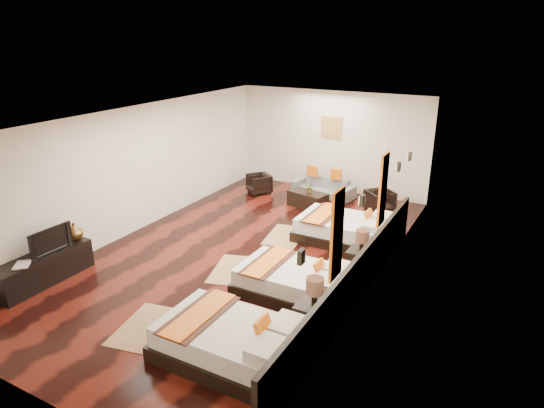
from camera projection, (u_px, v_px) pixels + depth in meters
The scene contains 30 objects.
floor at pixel (243, 252), 9.81m from camera, with size 5.50×9.50×0.01m, color black.
ceiling at pixel (239, 117), 8.85m from camera, with size 5.50×9.50×0.01m, color white.
back_wall at pixel (331, 141), 13.25m from camera, with size 5.50×0.01×2.80m, color silver.
left_wall at pixel (136, 170), 10.56m from camera, with size 0.01×9.50×2.80m, color silver.
right_wall at pixel (378, 212), 8.09m from camera, with size 0.01×9.50×2.80m, color silver.
headboard_panel at pixel (357, 281), 7.78m from camera, with size 0.08×6.60×0.90m, color black.
bed_near at pixel (234, 342), 6.53m from camera, with size 2.10×1.32×0.80m.
bed_mid at pixel (296, 281), 8.14m from camera, with size 1.97×1.24×0.75m.
bed_far at pixel (347, 229), 10.24m from camera, with size 2.09×1.31×0.80m.
nightstand_a at pixel (314, 316), 7.00m from camera, with size 0.49×0.49×0.97m.
nightstand_b at pixel (361, 260), 8.78m from camera, with size 0.46×0.46×0.91m.
jute_mat_near at pixel (146, 327), 7.32m from camera, with size 0.75×1.20×0.01m, color #9D7750.
jute_mat_mid at pixel (234, 270), 9.07m from camera, with size 0.75×1.20×0.01m, color #9D7750.
jute_mat_far at pixel (285, 236), 10.57m from camera, with size 0.75×1.20×0.01m, color #9D7750.
tv_console at pixel (44, 268), 8.56m from camera, with size 0.50×1.80×0.55m, color black.
tv at pixel (48, 240), 8.48m from camera, with size 0.84×0.11×0.48m, color black.
book at pixel (14, 266), 8.03m from camera, with size 0.25×0.33×0.03m, color black.
figurine at pixel (74, 231), 9.02m from camera, with size 0.32×0.32×0.33m, color brown.
sofa at pixel (323, 186), 13.13m from camera, with size 1.74×0.68×0.51m, color slate.
armchair_left at pixel (259, 184), 13.29m from camera, with size 0.59×0.60×0.55m, color black.
armchair_right at pixel (380, 201), 11.89m from camera, with size 0.61×0.63×0.57m, color black.
coffee_table at pixel (308, 199), 12.28m from camera, with size 1.00×0.50×0.40m, color black.
table_plant at pixel (310, 188), 12.11m from camera, with size 0.24×0.21×0.26m, color #22561C.
orange_panel_a at pixel (337, 235), 6.43m from camera, with size 0.04×0.40×1.30m, color #D86014.
orange_panel_b at pixel (383, 190), 8.25m from camera, with size 0.04×0.40×1.30m, color #D86014.
sconce_near at pixel (301, 257), 5.48m from camera, with size 0.07×0.12×0.18m.
sconce_mid at pixel (362, 200), 7.30m from camera, with size 0.07×0.12×0.18m.
sconce_far at pixel (398, 167), 9.11m from camera, with size 0.07×0.12×0.18m.
sconce_lounge at pixel (410, 156), 9.86m from camera, with size 0.07×0.12×0.18m.
gold_artwork at pixel (332, 127), 13.09m from camera, with size 0.60×0.04×0.60m, color #AD873F.
Camera 1 is at (4.77, -7.50, 4.31)m, focal length 31.31 mm.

